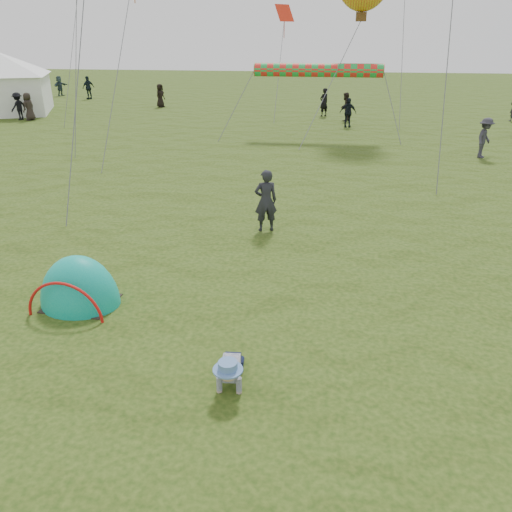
# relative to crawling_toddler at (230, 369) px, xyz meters

# --- Properties ---
(ground) EXTENTS (140.00, 140.00, 0.00)m
(ground) POSITION_rel_crawling_toddler_xyz_m (-0.22, 0.77, -0.30)
(ground) COLOR #1C360D
(crawling_toddler) EXTENTS (0.60, 0.82, 0.60)m
(crawling_toddler) POSITION_rel_crawling_toddler_xyz_m (0.00, 0.00, 0.00)
(crawling_toddler) COLOR black
(crawling_toddler) RESTS_ON ground
(popup_tent) EXTENTS (1.58, 1.32, 1.97)m
(popup_tent) POSITION_rel_crawling_toddler_xyz_m (-3.33, 1.98, -0.30)
(popup_tent) COLOR #009486
(popup_tent) RESTS_ON ground
(standing_adult) EXTENTS (0.69, 0.57, 1.63)m
(standing_adult) POSITION_rel_crawling_toddler_xyz_m (-0.34, 6.44, 0.52)
(standing_adult) COLOR black
(standing_adult) RESTS_ON ground
(crowd_person_2) EXTENTS (0.91, 1.11, 1.77)m
(crowd_person_2) POSITION_rel_crawling_toddler_xyz_m (-18.47, 33.92, 0.59)
(crowd_person_2) COLOR black
(crowd_person_2) RESTS_ON ground
(crowd_person_3) EXTENTS (1.08, 1.23, 1.65)m
(crowd_person_3) POSITION_rel_crawling_toddler_xyz_m (7.53, 16.35, 0.53)
(crowd_person_3) COLOR #2F2D37
(crowd_person_3) RESTS_ON ground
(crowd_person_4) EXTENTS (0.73, 0.90, 1.60)m
(crowd_person_4) POSITION_rel_crawling_toddler_xyz_m (-11.12, 29.97, 0.50)
(crowd_person_4) COLOR black
(crowd_person_4) RESTS_ON ground
(crowd_person_5) EXTENTS (0.79, 1.57, 1.62)m
(crowd_person_5) POSITION_rel_crawling_toddler_xyz_m (-22.00, 35.82, 0.51)
(crowd_person_5) COLOR #293A40
(crowd_person_5) RESTS_ON ground
(crowd_person_7) EXTENTS (0.88, 0.98, 1.65)m
(crowd_person_7) POSITION_rel_crawling_toddler_xyz_m (1.89, 25.53, 0.53)
(crowd_person_7) COLOR black
(crowd_person_7) RESTS_ON ground
(crowd_person_8) EXTENTS (0.97, 0.52, 1.58)m
(crowd_person_8) POSITION_rel_crawling_toddler_xyz_m (2.02, 23.36, 0.49)
(crowd_person_8) COLOR black
(crowd_person_8) RESTS_ON ground
(crowd_person_9) EXTENTS (0.86, 1.16, 1.60)m
(crowd_person_9) POSITION_rel_crawling_toddler_xyz_m (-17.74, 23.00, 0.50)
(crowd_person_9) COLOR black
(crowd_person_9) RESTS_ON ground
(crowd_person_10) EXTENTS (0.64, 0.86, 1.61)m
(crowd_person_10) POSITION_rel_crawling_toddler_xyz_m (-17.01, 22.92, 0.51)
(crowd_person_10) COLOR black
(crowd_person_10) RESTS_ON ground
(crowd_person_12) EXTENTS (0.74, 0.73, 1.72)m
(crowd_person_12) POSITION_rel_crawling_toddler_xyz_m (0.58, 27.29, 0.56)
(crowd_person_12) COLOR black
(crowd_person_12) RESTS_ON ground
(rainbow_tube_kite) EXTENTS (6.23, 0.64, 0.64)m
(rainbow_tube_kite) POSITION_rel_crawling_toddler_xyz_m (0.37, 20.10, 2.90)
(rainbow_tube_kite) COLOR red
(diamond_kite_1) EXTENTS (1.24, 1.24, 1.01)m
(diamond_kite_1) POSITION_rel_crawling_toddler_xyz_m (-2.22, 29.02, 5.75)
(diamond_kite_1) COLOR red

